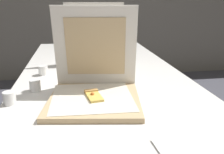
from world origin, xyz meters
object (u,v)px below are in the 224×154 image
pizza_box_middle (96,60)px  cup_white_mid (43,70)px  cup_white_near_center (35,85)px  table (104,85)px  cup_white_near_left (9,98)px  pizza_box_front (94,87)px  napkin_pile (181,150)px

pizza_box_middle → cup_white_mid: 0.34m
cup_white_near_center → cup_white_mid: same height
table → cup_white_near_center: size_ratio=41.96×
table → cup_white_near_left: size_ratio=41.96×
pizza_box_front → cup_white_mid: pizza_box_front is taller
pizza_box_front → pizza_box_middle: (0.05, 0.52, 0.00)m
table → pizza_box_front: size_ratio=5.31×
table → cup_white_mid: cup_white_mid is taller
cup_white_near_center → cup_white_mid: size_ratio=1.00×
table → cup_white_mid: 0.37m
pizza_box_middle → napkin_pile: size_ratio=2.60×
cup_white_near_center → napkin_pile: cup_white_near_center is taller
napkin_pile → table: bearing=100.9°
pizza_box_middle → cup_white_near_center: (-0.33, -0.37, -0.03)m
cup_white_near_left → cup_white_mid: bearing=76.9°
cup_white_near_left → napkin_pile: (0.59, -0.44, -0.02)m
pizza_box_front → cup_white_near_center: size_ratio=7.91×
cup_white_near_left → pizza_box_front: bearing=-0.3°
pizza_box_front → cup_white_mid: (-0.27, 0.42, -0.03)m
pizza_box_front → napkin_pile: (0.22, -0.43, -0.05)m
cup_white_near_center → cup_white_mid: (0.01, 0.27, 0.00)m
cup_white_near_center → napkin_pile: size_ratio=0.36×
pizza_box_front → pizza_box_middle: bearing=92.4°
cup_white_near_left → pizza_box_middle: bearing=51.0°
pizza_box_middle → cup_white_near_center: size_ratio=7.27×
pizza_box_front → napkin_pile: pizza_box_front is taller
pizza_box_front → pizza_box_middle: size_ratio=1.09×
pizza_box_front → cup_white_near_left: (-0.36, 0.00, -0.03)m
pizza_box_front → cup_white_near_left: pizza_box_front is taller
cup_white_near_left → table: bearing=34.5°
pizza_box_middle → cup_white_near_center: bearing=-130.2°
cup_white_near_left → napkin_pile: bearing=-36.7°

